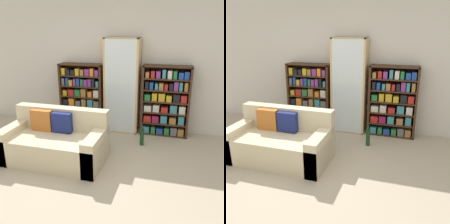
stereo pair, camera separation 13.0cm
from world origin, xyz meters
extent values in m
plane|color=tan|center=(0.00, 0.00, 0.00)|extent=(16.00, 16.00, 0.00)
cube|color=beige|center=(0.00, 2.31, 1.35)|extent=(7.05, 0.06, 2.70)
cube|color=beige|center=(-0.59, 0.51, 0.22)|extent=(1.64, 0.86, 0.44)
cube|color=beige|center=(-0.59, 0.84, 0.63)|extent=(1.64, 0.20, 0.39)
cube|color=beige|center=(-1.31, 0.51, 0.28)|extent=(0.20, 0.86, 0.56)
cube|color=beige|center=(0.13, 0.51, 0.28)|extent=(0.20, 0.86, 0.56)
cube|color=#B76628|center=(-0.87, 0.68, 0.62)|extent=(0.36, 0.12, 0.36)
cube|color=navy|center=(-0.51, 0.68, 0.62)|extent=(0.32, 0.12, 0.32)
cube|color=#3D2314|center=(-1.17, 2.10, 0.69)|extent=(0.04, 0.32, 1.38)
cube|color=#3D2314|center=(-0.26, 2.10, 0.69)|extent=(0.04, 0.32, 1.38)
cube|color=#3D2314|center=(-0.72, 2.10, 1.37)|extent=(0.94, 0.32, 0.02)
cube|color=#3D2314|center=(-0.72, 2.10, 0.01)|extent=(0.94, 0.32, 0.02)
cube|color=#3D2314|center=(-0.72, 2.26, 0.69)|extent=(0.94, 0.01, 1.38)
cube|color=#3D2314|center=(-0.72, 2.10, 0.25)|extent=(0.86, 0.32, 0.02)
cube|color=#3D2314|center=(-0.72, 2.10, 0.47)|extent=(0.86, 0.32, 0.02)
cube|color=#3D2314|center=(-0.72, 2.10, 0.69)|extent=(0.86, 0.32, 0.02)
cube|color=#3D2314|center=(-0.72, 2.10, 0.91)|extent=(0.86, 0.32, 0.02)
cube|color=#3D2314|center=(-0.72, 2.10, 1.14)|extent=(0.86, 0.32, 0.02)
cube|color=#7A3384|center=(-1.10, 2.09, 0.08)|extent=(0.06, 0.24, 0.11)
cube|color=#7A3384|center=(-1.01, 2.09, 0.10)|extent=(0.06, 0.24, 0.15)
cube|color=orange|center=(-0.92, 2.09, 0.10)|extent=(0.05, 0.24, 0.15)
cube|color=#AD231E|center=(-0.84, 2.09, 0.11)|extent=(0.06, 0.24, 0.16)
cube|color=#8E1947|center=(-0.76, 2.09, 0.11)|extent=(0.07, 0.24, 0.17)
cube|color=gold|center=(-0.67, 2.09, 0.10)|extent=(0.08, 0.24, 0.15)
cube|color=black|center=(-0.59, 2.09, 0.10)|extent=(0.05, 0.24, 0.14)
cube|color=#8E1947|center=(-0.51, 2.09, 0.08)|extent=(0.07, 0.24, 0.12)
cube|color=#1E4293|center=(-0.42, 2.09, 0.09)|extent=(0.06, 0.24, 0.14)
cube|color=#7A3384|center=(-0.34, 2.09, 0.10)|extent=(0.07, 0.24, 0.15)
cube|color=#5B5B60|center=(-1.10, 2.09, 0.33)|extent=(0.07, 0.24, 0.14)
cube|color=beige|center=(-1.01, 2.09, 0.32)|extent=(0.07, 0.24, 0.12)
cube|color=#5B5B60|center=(-0.93, 2.09, 0.34)|extent=(0.06, 0.24, 0.16)
cube|color=beige|center=(-0.84, 2.09, 0.34)|extent=(0.06, 0.24, 0.16)
cube|color=#8E1947|center=(-0.76, 2.09, 0.34)|extent=(0.05, 0.24, 0.16)
cube|color=#5B5B60|center=(-0.68, 2.09, 0.34)|extent=(0.06, 0.24, 0.17)
cube|color=olive|center=(-0.59, 2.09, 0.33)|extent=(0.07, 0.24, 0.14)
cube|color=beige|center=(-0.50, 2.09, 0.34)|extent=(0.05, 0.24, 0.16)
cube|color=#8E1947|center=(-0.42, 2.09, 0.34)|extent=(0.07, 0.24, 0.17)
cube|color=#8E1947|center=(-0.34, 2.09, 0.33)|extent=(0.07, 0.24, 0.15)
cube|color=black|center=(-1.07, 2.09, 0.55)|extent=(0.11, 0.24, 0.13)
cube|color=orange|center=(-0.93, 2.09, 0.56)|extent=(0.12, 0.24, 0.16)
cube|color=#5B5B60|center=(-0.78, 2.09, 0.54)|extent=(0.11, 0.24, 0.12)
cube|color=olive|center=(-0.65, 2.09, 0.56)|extent=(0.09, 0.24, 0.17)
cube|color=teal|center=(-0.50, 2.09, 0.57)|extent=(0.11, 0.24, 0.17)
cube|color=#5B5B60|center=(-0.37, 2.09, 0.55)|extent=(0.12, 0.24, 0.14)
cube|color=gold|center=(-1.07, 2.09, 0.76)|extent=(0.09, 0.24, 0.11)
cube|color=#AD231E|center=(-0.93, 2.09, 0.77)|extent=(0.12, 0.24, 0.14)
cube|color=#237038|center=(-0.78, 2.09, 0.77)|extent=(0.12, 0.24, 0.14)
cube|color=olive|center=(-0.65, 2.09, 0.79)|extent=(0.10, 0.24, 0.17)
cube|color=orange|center=(-0.51, 2.09, 0.76)|extent=(0.09, 0.24, 0.12)
cube|color=beige|center=(-0.36, 2.09, 0.78)|extent=(0.11, 0.24, 0.15)
cube|color=#5B5B60|center=(-1.10, 2.09, 1.00)|extent=(0.06, 0.24, 0.15)
cube|color=#1E4293|center=(-1.01, 2.09, 1.01)|extent=(0.05, 0.24, 0.17)
cube|color=gold|center=(-0.93, 2.09, 0.99)|extent=(0.07, 0.24, 0.12)
cube|color=#7A3384|center=(-0.84, 2.09, 1.00)|extent=(0.05, 0.24, 0.15)
cube|color=#1E4293|center=(-0.76, 2.09, 1.01)|extent=(0.07, 0.24, 0.16)
cube|color=#237038|center=(-0.67, 2.09, 1.00)|extent=(0.05, 0.24, 0.15)
cube|color=#7A3384|center=(-0.59, 2.09, 1.00)|extent=(0.07, 0.24, 0.14)
cube|color=#7A3384|center=(-0.51, 2.09, 1.00)|extent=(0.07, 0.24, 0.16)
cube|color=black|center=(-0.42, 2.09, 1.01)|extent=(0.06, 0.24, 0.17)
cube|color=teal|center=(-0.34, 2.09, 0.99)|extent=(0.05, 0.24, 0.12)
cube|color=gold|center=(-1.08, 2.09, 1.22)|extent=(0.08, 0.24, 0.14)
cube|color=black|center=(-0.98, 2.09, 1.21)|extent=(0.08, 0.24, 0.12)
cube|color=black|center=(-0.87, 2.09, 1.20)|extent=(0.08, 0.24, 0.11)
cube|color=gold|center=(-0.77, 2.09, 1.22)|extent=(0.08, 0.24, 0.14)
cube|color=olive|center=(-0.67, 2.09, 1.21)|extent=(0.07, 0.24, 0.13)
cube|color=#7A3384|center=(-0.55, 2.09, 1.22)|extent=(0.09, 0.24, 0.14)
cube|color=orange|center=(-0.45, 2.09, 1.23)|extent=(0.07, 0.24, 0.16)
cube|color=#7A3384|center=(-0.34, 2.09, 1.21)|extent=(0.07, 0.24, 0.13)
cube|color=tan|center=(-0.16, 2.08, 0.96)|extent=(0.04, 0.36, 1.92)
cube|color=tan|center=(0.50, 2.08, 0.96)|extent=(0.04, 0.36, 1.92)
cube|color=tan|center=(0.17, 2.08, 1.91)|extent=(0.70, 0.36, 0.02)
cube|color=tan|center=(0.17, 2.08, 0.01)|extent=(0.70, 0.36, 0.02)
cube|color=tan|center=(0.17, 2.26, 0.96)|extent=(0.70, 0.01, 1.92)
cube|color=silver|center=(0.17, 1.91, 0.96)|extent=(0.62, 0.01, 1.89)
cube|color=tan|center=(0.17, 2.08, 0.34)|extent=(0.62, 0.32, 0.02)
cube|color=tan|center=(0.17, 2.08, 0.65)|extent=(0.62, 0.32, 0.02)
cube|color=tan|center=(0.17, 2.08, 0.96)|extent=(0.62, 0.32, 0.02)
cube|color=tan|center=(0.17, 2.08, 1.27)|extent=(0.62, 0.32, 0.02)
cube|color=tan|center=(0.17, 2.08, 1.58)|extent=(0.62, 0.32, 0.02)
cylinder|color=silver|center=(-0.07, 2.08, 0.06)|extent=(0.01, 0.01, 0.07)
cone|color=silver|center=(-0.07, 2.08, 0.14)|extent=(0.07, 0.07, 0.09)
cylinder|color=silver|center=(0.03, 2.09, 0.06)|extent=(0.01, 0.01, 0.07)
cone|color=silver|center=(0.03, 2.09, 0.14)|extent=(0.07, 0.07, 0.09)
cylinder|color=silver|center=(0.13, 2.09, 0.06)|extent=(0.01, 0.01, 0.07)
cone|color=silver|center=(0.13, 2.09, 0.14)|extent=(0.07, 0.07, 0.09)
cylinder|color=silver|center=(0.22, 2.07, 0.06)|extent=(0.01, 0.01, 0.07)
cone|color=silver|center=(0.22, 2.07, 0.14)|extent=(0.07, 0.07, 0.09)
cylinder|color=silver|center=(0.32, 2.08, 0.06)|extent=(0.01, 0.01, 0.07)
cone|color=silver|center=(0.32, 2.08, 0.14)|extent=(0.07, 0.07, 0.09)
cylinder|color=silver|center=(0.42, 2.10, 0.06)|extent=(0.01, 0.01, 0.07)
cone|color=silver|center=(0.42, 2.10, 0.14)|extent=(0.07, 0.07, 0.09)
cylinder|color=silver|center=(-0.02, 2.10, 0.38)|extent=(0.01, 0.01, 0.06)
cone|color=silver|center=(-0.02, 2.10, 0.45)|extent=(0.09, 0.09, 0.08)
cylinder|color=silver|center=(0.17, 2.08, 0.38)|extent=(0.01, 0.01, 0.06)
cone|color=silver|center=(0.17, 2.08, 0.45)|extent=(0.09, 0.09, 0.08)
cylinder|color=silver|center=(0.37, 2.07, 0.38)|extent=(0.01, 0.01, 0.06)
cone|color=silver|center=(0.37, 2.07, 0.45)|extent=(0.09, 0.09, 0.08)
cylinder|color=silver|center=(-0.07, 2.07, 0.69)|extent=(0.01, 0.01, 0.06)
cone|color=silver|center=(-0.07, 2.07, 0.76)|extent=(0.07, 0.07, 0.08)
cylinder|color=silver|center=(0.03, 2.07, 0.69)|extent=(0.01, 0.01, 0.06)
cone|color=silver|center=(0.03, 2.07, 0.76)|extent=(0.07, 0.07, 0.08)
cylinder|color=silver|center=(0.13, 2.10, 0.69)|extent=(0.01, 0.01, 0.06)
cone|color=silver|center=(0.13, 2.10, 0.76)|extent=(0.07, 0.07, 0.08)
cylinder|color=silver|center=(0.22, 2.10, 0.69)|extent=(0.01, 0.01, 0.06)
cone|color=silver|center=(0.22, 2.10, 0.76)|extent=(0.07, 0.07, 0.08)
cylinder|color=silver|center=(0.32, 2.09, 0.69)|extent=(0.01, 0.01, 0.06)
cone|color=silver|center=(0.32, 2.09, 0.76)|extent=(0.07, 0.07, 0.08)
cylinder|color=silver|center=(0.42, 2.09, 0.69)|extent=(0.01, 0.01, 0.06)
cone|color=silver|center=(0.42, 2.09, 0.76)|extent=(0.07, 0.07, 0.08)
cylinder|color=silver|center=(-0.07, 2.07, 1.01)|extent=(0.01, 0.01, 0.09)
cone|color=silver|center=(-0.07, 2.07, 1.11)|extent=(0.07, 0.07, 0.10)
cylinder|color=silver|center=(0.03, 2.07, 1.01)|extent=(0.01, 0.01, 0.09)
cone|color=silver|center=(0.03, 2.07, 1.11)|extent=(0.07, 0.07, 0.10)
cylinder|color=silver|center=(0.13, 2.10, 1.01)|extent=(0.01, 0.01, 0.09)
cone|color=silver|center=(0.13, 2.10, 1.11)|extent=(0.07, 0.07, 0.10)
cylinder|color=silver|center=(0.22, 2.07, 1.01)|extent=(0.01, 0.01, 0.09)
cone|color=silver|center=(0.22, 2.07, 1.11)|extent=(0.07, 0.07, 0.10)
cylinder|color=silver|center=(0.32, 2.08, 1.01)|extent=(0.01, 0.01, 0.09)
cone|color=silver|center=(0.32, 2.08, 1.11)|extent=(0.07, 0.07, 0.10)
cylinder|color=silver|center=(0.42, 2.08, 1.01)|extent=(0.01, 0.01, 0.09)
cone|color=silver|center=(0.42, 2.08, 1.11)|extent=(0.07, 0.07, 0.10)
cylinder|color=silver|center=(-0.02, 2.07, 1.32)|extent=(0.01, 0.01, 0.08)
cone|color=silver|center=(-0.02, 2.07, 1.41)|extent=(0.09, 0.09, 0.10)
cylinder|color=silver|center=(0.17, 2.07, 1.32)|extent=(0.01, 0.01, 0.08)
cone|color=silver|center=(0.17, 2.07, 1.41)|extent=(0.09, 0.09, 0.10)
cylinder|color=silver|center=(0.37, 2.10, 1.32)|extent=(0.01, 0.01, 0.08)
cone|color=silver|center=(0.37, 2.10, 1.41)|extent=(0.09, 0.09, 0.10)
cylinder|color=silver|center=(-0.06, 2.10, 1.63)|extent=(0.01, 0.01, 0.07)
cone|color=silver|center=(-0.06, 2.10, 1.71)|extent=(0.08, 0.08, 0.09)
cylinder|color=silver|center=(0.06, 2.10, 1.63)|extent=(0.01, 0.01, 0.07)
cone|color=silver|center=(0.06, 2.10, 1.71)|extent=(0.08, 0.08, 0.09)
cylinder|color=silver|center=(0.17, 2.07, 1.63)|extent=(0.01, 0.01, 0.07)
cone|color=silver|center=(0.17, 2.07, 1.71)|extent=(0.08, 0.08, 0.09)
cylinder|color=silver|center=(0.29, 2.10, 1.63)|extent=(0.01, 0.01, 0.07)
cone|color=silver|center=(0.29, 2.10, 1.71)|extent=(0.08, 0.08, 0.09)
cylinder|color=silver|center=(0.41, 2.10, 1.63)|extent=(0.01, 0.01, 0.07)
cone|color=silver|center=(0.41, 2.10, 1.71)|extent=(0.08, 0.08, 0.09)
cube|color=#3D2314|center=(0.61, 2.10, 0.70)|extent=(0.04, 0.32, 1.41)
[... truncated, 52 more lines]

